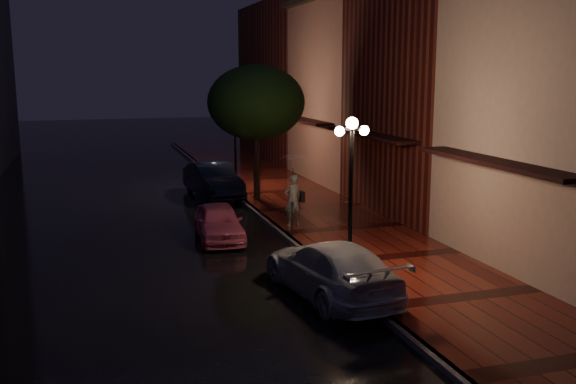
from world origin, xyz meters
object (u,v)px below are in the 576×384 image
object	(u,v)px
street_tree	(256,105)
silver_car	(331,269)
streetlamp_far	(235,137)
parking_meter	(292,215)
pink_car	(219,222)
woman_with_umbrella	(293,178)
streetlamp_near	(351,187)
navy_car	(213,180)

from	to	relation	value
street_tree	silver_car	world-z (taller)	street_tree
streetlamp_far	street_tree	world-z (taller)	street_tree
silver_car	streetlamp_far	bearing A→B (deg)	-100.43
street_tree	silver_car	distance (m)	12.59
street_tree	parking_meter	xyz separation A→B (m)	(-0.46, -6.45, -3.38)
pink_car	parking_meter	world-z (taller)	parking_meter
woman_with_umbrella	silver_car	bearing A→B (deg)	69.80
streetlamp_far	parking_meter	xyz separation A→B (m)	(-0.20, -9.46, -1.74)
parking_meter	streetlamp_far	bearing A→B (deg)	103.02
street_tree	parking_meter	size ratio (longest dim) A/B	4.93
streetlamp_near	pink_car	size ratio (longest dim) A/B	1.17
silver_car	woman_with_umbrella	size ratio (longest dim) A/B	1.86
streetlamp_near	silver_car	xyz separation A→B (m)	(-0.95, -1.04, -1.89)
navy_car	woman_with_umbrella	distance (m)	7.29
streetlamp_near	navy_car	size ratio (longest dim) A/B	0.92
woman_with_umbrella	street_tree	bearing A→B (deg)	-100.35
streetlamp_near	street_tree	distance (m)	11.12
streetlamp_far	navy_car	size ratio (longest dim) A/B	0.92
street_tree	navy_car	distance (m)	4.26
silver_car	parking_meter	size ratio (longest dim) A/B	4.17
silver_car	woman_with_umbrella	world-z (taller)	woman_with_umbrella
pink_car	parking_meter	distance (m)	2.50
streetlamp_far	silver_car	distance (m)	15.18
pink_car	silver_car	bearing A→B (deg)	-71.45
streetlamp_near	navy_car	bearing A→B (deg)	95.84
streetlamp_near	navy_car	xyz separation A→B (m)	(-1.32, 12.89, -1.83)
streetlamp_far	pink_car	world-z (taller)	streetlamp_far
street_tree	pink_car	world-z (taller)	street_tree
streetlamp_far	street_tree	xyz separation A→B (m)	(0.26, -3.01, 1.64)
streetlamp_near	silver_car	bearing A→B (deg)	-132.55
pink_car	woman_with_umbrella	bearing A→B (deg)	16.12
streetlamp_far	navy_car	bearing A→B (deg)	-139.83
silver_car	pink_car	bearing A→B (deg)	-82.19
street_tree	streetlamp_far	bearing A→B (deg)	94.91
streetlamp_near	silver_car	size ratio (longest dim) A/B	0.88
street_tree	silver_car	xyz separation A→B (m)	(-1.21, -12.03, -3.53)
streetlamp_near	street_tree	world-z (taller)	street_tree
parking_meter	navy_car	bearing A→B (deg)	111.86
street_tree	woman_with_umbrella	xyz separation A→B (m)	(-0.01, -5.13, -2.35)
pink_car	parking_meter	xyz separation A→B (m)	(2.39, -0.71, 0.24)
pink_car	streetlamp_near	bearing A→B (deg)	-59.81
pink_car	street_tree	bearing A→B (deg)	67.55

